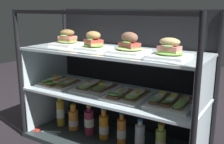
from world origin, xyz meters
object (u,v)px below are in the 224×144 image
object	(u,v)px
juice_bottle_near_post	(89,122)
juice_bottle_front_fourth	(104,126)
juice_bottle_back_right	(61,112)
juice_bottle_tucked_behind	(140,137)
kitchen_scissors	(41,130)
plated_roll_sandwich_far_left	(169,51)
plated_roll_sandwich_far_right	(67,39)
plated_roll_sandwich_near_left_corner	(93,42)
open_sandwich_tray_near_right_corner	(61,82)
juice_bottle_front_right_end	(73,120)
juice_bottle_front_middle	(122,132)
plated_roll_sandwich_left_of_center	(129,45)
juice_bottle_back_left	(161,142)
open_sandwich_tray_center	(128,95)
open_sandwich_tray_far_right	(96,87)
open_sandwich_tray_near_left_corner	(171,101)

from	to	relation	value
juice_bottle_near_post	juice_bottle_front_fourth	world-z (taller)	juice_bottle_front_fourth
juice_bottle_back_right	juice_bottle_tucked_behind	world-z (taller)	juice_bottle_back_right
kitchen_scissors	juice_bottle_near_post	bearing A→B (deg)	24.08
juice_bottle_front_fourth	kitchen_scissors	distance (m)	0.49
plated_roll_sandwich_far_left	juice_bottle_tucked_behind	xyz separation A→B (m)	(-0.18, 0.04, -0.58)
plated_roll_sandwich_far_right	juice_bottle_near_post	bearing A→B (deg)	-13.08
plated_roll_sandwich_near_left_corner	open_sandwich_tray_near_right_corner	distance (m)	0.42
juice_bottle_back_right	kitchen_scissors	size ratio (longest dim) A/B	1.27
juice_bottle_front_right_end	juice_bottle_front_middle	distance (m)	0.41
plated_roll_sandwich_left_of_center	juice_bottle_front_middle	distance (m)	0.58
juice_bottle_back_right	juice_bottle_front_right_end	world-z (taller)	juice_bottle_back_right
juice_bottle_front_right_end	kitchen_scissors	world-z (taller)	juice_bottle_front_right_end
juice_bottle_near_post	kitchen_scissors	bearing A→B (deg)	-155.92
juice_bottle_front_right_end	juice_bottle_back_left	xyz separation A→B (m)	(0.68, 0.02, 0.01)
open_sandwich_tray_center	juice_bottle_tucked_behind	bearing A→B (deg)	19.09
juice_bottle_front_middle	plated_roll_sandwich_far_left	bearing A→B (deg)	-4.82
plated_roll_sandwich_far_right	juice_bottle_back_right	world-z (taller)	plated_roll_sandwich_far_right
open_sandwich_tray_near_right_corner	open_sandwich_tray_far_right	size ratio (longest dim) A/B	1.03
juice_bottle_back_left	plated_roll_sandwich_far_right	bearing A→B (deg)	177.89
plated_roll_sandwich_far_right	plated_roll_sandwich_left_of_center	bearing A→B (deg)	-4.91
juice_bottle_front_fourth	juice_bottle_back_left	size ratio (longest dim) A/B	1.13
plated_roll_sandwich_far_right	open_sandwich_tray_near_right_corner	size ratio (longest dim) A/B	0.64
plated_roll_sandwich_far_right	open_sandwich_tray_far_right	size ratio (longest dim) A/B	0.66
juice_bottle_front_right_end	juice_bottle_near_post	world-z (taller)	juice_bottle_near_post
juice_bottle_front_right_end	plated_roll_sandwich_near_left_corner	bearing A→B (deg)	0.17
open_sandwich_tray_near_right_corner	juice_bottle_back_right	distance (m)	0.25
juice_bottle_back_left	juice_bottle_near_post	bearing A→B (deg)	-177.53
plated_roll_sandwich_far_right	plated_roll_sandwich_near_left_corner	size ratio (longest dim) A/B	1.04
juice_bottle_back_left	juice_bottle_back_right	bearing A→B (deg)	-178.90
plated_roll_sandwich_far_left	open_sandwich_tray_near_left_corner	world-z (taller)	plated_roll_sandwich_far_left
open_sandwich_tray_near_right_corner	kitchen_scissors	distance (m)	0.39
plated_roll_sandwich_left_of_center	juice_bottle_back_left	bearing A→B (deg)	4.65
plated_roll_sandwich_far_right	juice_bottle_back_left	xyz separation A→B (m)	(0.75, -0.03, -0.58)
juice_bottle_front_fourth	juice_bottle_tucked_behind	xyz separation A→B (m)	(0.27, 0.01, -0.01)
open_sandwich_tray_near_left_corner	juice_bottle_front_fourth	world-z (taller)	open_sandwich_tray_near_left_corner
open_sandwich_tray_center	juice_bottle_back_left	size ratio (longest dim) A/B	1.52
plated_roll_sandwich_far_right	plated_roll_sandwich_far_left	bearing A→B (deg)	-5.41
plated_roll_sandwich_left_of_center	plated_roll_sandwich_far_left	xyz separation A→B (m)	(0.26, -0.03, -0.01)
plated_roll_sandwich_far_right	open_sandwich_tray_center	world-z (taller)	plated_roll_sandwich_far_right
juice_bottle_tucked_behind	open_sandwich_tray_near_right_corner	bearing A→B (deg)	-176.59
juice_bottle_near_post	juice_bottle_front_fourth	distance (m)	0.12
juice_bottle_front_right_end	juice_bottle_near_post	bearing A→B (deg)	-1.66
juice_bottle_near_post	plated_roll_sandwich_near_left_corner	bearing A→B (deg)	6.26
plated_roll_sandwich_far_left	plated_roll_sandwich_left_of_center	bearing A→B (deg)	173.60
open_sandwich_tray_near_right_corner	plated_roll_sandwich_left_of_center	bearing A→B (deg)	2.60
open_sandwich_tray_near_left_corner	kitchen_scissors	distance (m)	1.00
plated_roll_sandwich_far_right	plated_roll_sandwich_far_left	distance (m)	0.79
plated_roll_sandwich_near_left_corner	open_sandwich_tray_near_right_corner	world-z (taller)	plated_roll_sandwich_near_left_corner
juice_bottle_back_right	juice_bottle_front_right_end	xyz separation A→B (m)	(0.13, -0.00, -0.03)
open_sandwich_tray_center	juice_bottle_back_right	distance (m)	0.64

